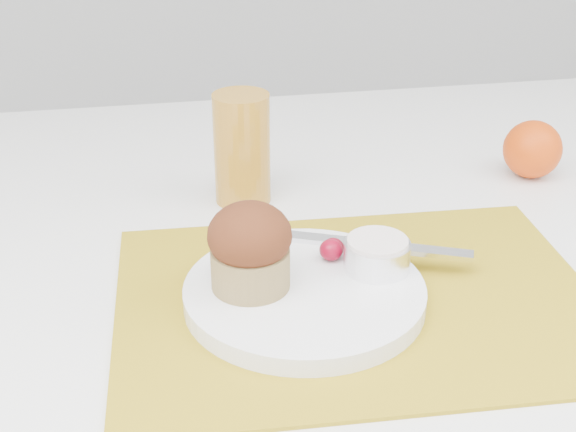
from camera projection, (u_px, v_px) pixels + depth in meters
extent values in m
cube|color=#AD8E18|center=(357.00, 300.00, 0.72)|extent=(0.44, 0.33, 0.00)
cylinder|color=white|center=(304.00, 294.00, 0.71)|extent=(0.22, 0.22, 0.02)
cylinder|color=white|center=(377.00, 255.00, 0.73)|extent=(0.07, 0.07, 0.03)
cylinder|color=white|center=(378.00, 243.00, 0.72)|extent=(0.07, 0.07, 0.01)
ellipsoid|color=#51020F|center=(333.00, 248.00, 0.75)|extent=(0.02, 0.02, 0.02)
ellipsoid|color=#5E0212|center=(331.00, 250.00, 0.75)|extent=(0.02, 0.02, 0.02)
cube|color=silver|center=(370.00, 245.00, 0.77)|extent=(0.19, 0.09, 0.00)
sphere|color=#DE4607|center=(532.00, 149.00, 0.96)|extent=(0.07, 0.07, 0.07)
cylinder|color=#B87D22|center=(242.00, 149.00, 0.88)|extent=(0.07, 0.07, 0.13)
cylinder|color=#987F49|center=(250.00, 268.00, 0.70)|extent=(0.09, 0.09, 0.04)
ellipsoid|color=#321309|center=(250.00, 235.00, 0.69)|extent=(0.07, 0.07, 0.06)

